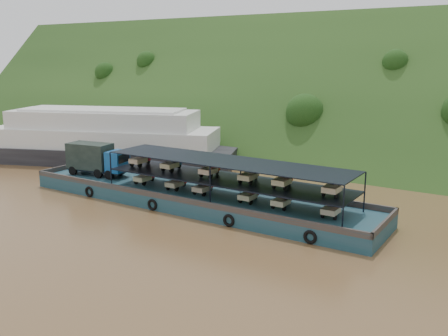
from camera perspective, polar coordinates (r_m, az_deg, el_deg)
The scene contains 4 objects.
ground at distance 43.96m, azimuth 0.09°, elevation -5.11°, with size 160.00×160.00×0.00m, color brown.
hillside at distance 75.95m, azimuth 14.85°, elevation 2.09°, with size 140.00×28.00×28.00m, color #1E3A15.
cargo_barge at distance 46.60m, azimuth -4.42°, elevation -2.66°, with size 35.00×7.18×4.54m.
passenger_ferry at distance 66.07m, azimuth -13.51°, elevation 3.25°, with size 34.78×20.35×6.89m.
Camera 1 is at (22.48, -35.29, 13.48)m, focal length 40.00 mm.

